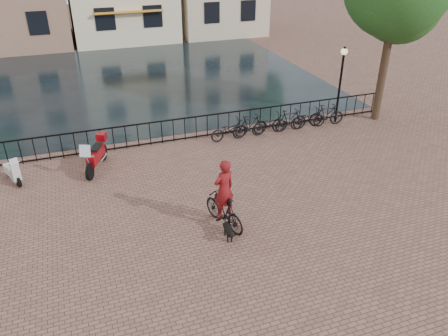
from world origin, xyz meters
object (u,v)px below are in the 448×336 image
object	(u,v)px
lamp_post	(342,72)
motorcycle	(95,152)
cyclist	(224,198)
dog	(228,231)
scooter	(11,167)

from	to	relation	value
lamp_post	motorcycle	xyz separation A→B (m)	(-11.01, -1.01, -1.65)
lamp_post	cyclist	world-z (taller)	lamp_post
dog	motorcycle	world-z (taller)	motorcycle
lamp_post	dog	bearing A→B (deg)	-139.58
cyclist	motorcycle	bearing A→B (deg)	-73.96
scooter	motorcycle	bearing A→B (deg)	-24.81
lamp_post	motorcycle	distance (m)	11.18
lamp_post	scooter	xyz separation A→B (m)	(-13.94, -0.96, -1.80)
lamp_post	motorcycle	bearing A→B (deg)	-174.74
cyclist	scooter	size ratio (longest dim) A/B	2.03
dog	motorcycle	bearing A→B (deg)	125.18
dog	scooter	size ratio (longest dim) A/B	0.60
lamp_post	scooter	distance (m)	14.09
lamp_post	scooter	size ratio (longest dim) A/B	2.67
dog	motorcycle	size ratio (longest dim) A/B	0.38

